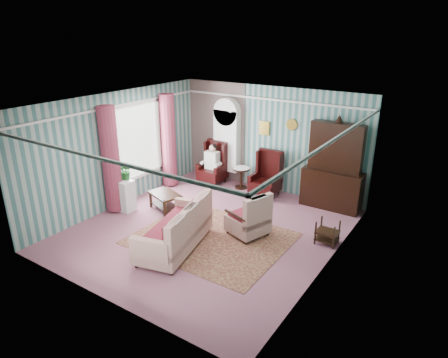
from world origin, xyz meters
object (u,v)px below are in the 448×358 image
Objects in this scene: round_side_table at (241,178)px; nest_table at (327,232)px; wingback_right at (265,175)px; coffee_table at (165,202)px; wingback_left at (212,163)px; bookcase at (227,145)px; dresser_hutch at (334,164)px; plant_stand at (123,195)px; floral_armchair at (248,216)px; seated_woman at (212,164)px; sofa at (174,226)px.

nest_table is at bearing -28.20° from round_side_table.
wingback_right is 2.78m from coffee_table.
wingback_right is (1.75, 0.00, 0.00)m from wingback_left.
wingback_right reaches higher than nest_table.
dresser_hutch is (3.25, -0.12, 0.06)m from bookcase.
nest_table is (3.17, -1.70, -0.03)m from round_side_table.
wingback_right is 1.56× the size of plant_stand.
plant_stand is 0.87× the size of floral_armchair.
coffee_table is at bearing -171.10° from nest_table.
wingback_left is 1.00× the size of wingback_right.
nest_table is at bearing 8.90° from coffee_table.
round_side_table is (0.65, -0.24, -0.82)m from bookcase.
wingback_right is 1.36× the size of floral_armchair.
floral_armchair is (2.47, -2.15, -0.17)m from wingback_left.
wingback_right reaches higher than plant_stand.
seated_woman is 0.57× the size of sofa.
wingback_left is at bearing 180.00° from wingback_right.
plant_stand is at bearing 58.51° from sofa.
wingback_right is 2.28m from floral_armchair.
wingback_left is (-3.50, -0.27, -0.55)m from dresser_hutch.
plant_stand is (-4.30, -3.02, -0.78)m from dresser_hutch.
floral_armchair is at bearing -71.59° from wingback_right.
sofa is at bearing -66.98° from wingback_left.
dresser_hutch is 4.37× the size of nest_table.
floral_armchair reaches higher than nest_table.
nest_table is at bearing -33.75° from wingback_right.
seated_woman is 2.19× the size of nest_table.
round_side_table is at bearing -177.36° from dresser_hutch.
plant_stand is at bearing -106.22° from wingback_left.
dresser_hutch is at bearing 8.77° from wingback_right.
nest_table is (0.57, -1.82, -0.91)m from dresser_hutch.
wingback_left is at bearing -122.66° from bookcase.
plant_stand is (-1.05, -3.14, -0.72)m from bookcase.
coffee_table is (-1.68, -2.18, -0.40)m from wingback_right.
dresser_hutch reaches higher than wingback_right.
wingback_left reaches higher than coffee_table.
dresser_hutch is at bearing -4.88° from floral_armchair.
floral_armchair is at bearing -55.79° from round_side_table.
wingback_left and wingback_right have the same top height.
plant_stand is 0.39× the size of sofa.
sofa is 2.43× the size of coffee_table.
wingback_right is at bearing 0.00° from wingback_left.
plant_stand is (-0.80, -2.75, -0.22)m from wingback_left.
nest_table reaches higher than coffee_table.
round_side_table is at bearing -4.54° from sofa.
bookcase is at bearing 59.26° from floral_armchair.
sofa is 1.66m from floral_armchair.
bookcase is 1.79× the size of wingback_right.
nest_table is 0.59× the size of floral_armchair.
floral_armchair is 1.09× the size of coffee_table.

